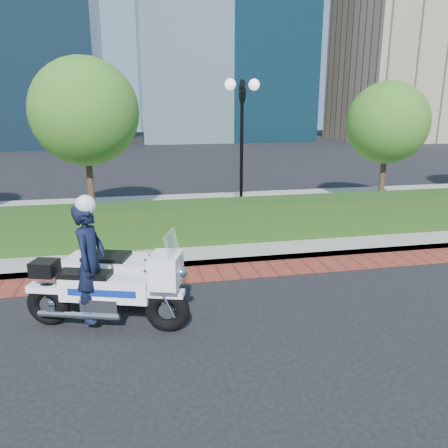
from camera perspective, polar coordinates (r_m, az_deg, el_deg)
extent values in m
plane|color=black|center=(8.55, 4.07, -9.73)|extent=(120.00, 120.00, 0.00)
cube|color=maroon|center=(9.88, 1.71, -6.15)|extent=(60.00, 1.00, 0.01)
cube|color=gray|center=(14.07, -2.53, 0.61)|extent=(60.00, 8.00, 0.15)
cube|color=black|center=(11.64, -0.65, 0.47)|extent=(18.00, 1.20, 1.00)
cylinder|color=black|center=(13.45, 2.22, 0.92)|extent=(0.30, 0.30, 0.30)
cylinder|color=black|center=(13.13, 2.30, 8.78)|extent=(0.10, 0.10, 3.70)
cylinder|color=black|center=(13.06, 2.39, 16.87)|extent=(0.04, 0.70, 0.70)
sphere|color=white|center=(12.98, 0.83, 17.78)|extent=(0.32, 0.32, 0.32)
sphere|color=white|center=(13.15, 3.95, 17.71)|extent=(0.32, 0.32, 0.32)
cylinder|color=#332319|center=(14.22, -17.03, 4.89)|extent=(0.20, 0.20, 2.17)
sphere|color=#2D701C|center=(14.03, -17.73, 13.78)|extent=(3.20, 3.20, 3.20)
cylinder|color=#332319|center=(16.61, 19.96, 5.59)|extent=(0.20, 0.20, 1.92)
sphere|color=#2D701C|center=(16.44, 20.57, 12.28)|extent=(2.80, 2.80, 2.80)
cube|color=gray|center=(55.54, 23.71, 24.67)|extent=(14.00, 12.00, 28.00)
torus|color=black|center=(8.02, -21.91, -9.67)|extent=(0.78, 0.45, 0.75)
torus|color=black|center=(7.31, -7.41, -11.07)|extent=(0.78, 0.45, 0.75)
cube|color=white|center=(7.47, -15.18, -8.15)|extent=(1.51, 0.80, 0.38)
cube|color=silver|center=(7.60, -15.45, -10.00)|extent=(0.73, 0.62, 0.32)
cube|color=white|center=(7.03, -7.60, -5.93)|extent=(0.62, 0.73, 0.51)
cube|color=silver|center=(6.88, -6.80, -2.90)|extent=(0.31, 0.58, 0.45)
cube|color=black|center=(7.52, -17.73, -6.34)|extent=(0.91, 0.59, 0.11)
cube|color=black|center=(7.78, -22.38, -5.34)|extent=(0.49, 0.47, 0.25)
cube|color=white|center=(8.43, -14.21, -6.37)|extent=(1.91, 1.30, 0.62)
cube|color=black|center=(8.35, -15.09, -4.15)|extent=(0.93, 0.78, 0.09)
torus|color=black|center=(9.04, -13.59, -6.77)|extent=(0.59, 0.35, 0.57)
imported|color=black|center=(7.40, -17.06, -4.83)|extent=(0.66, 0.82, 1.95)
sphere|color=white|center=(7.14, -17.64, 2.38)|extent=(0.32, 0.32, 0.32)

